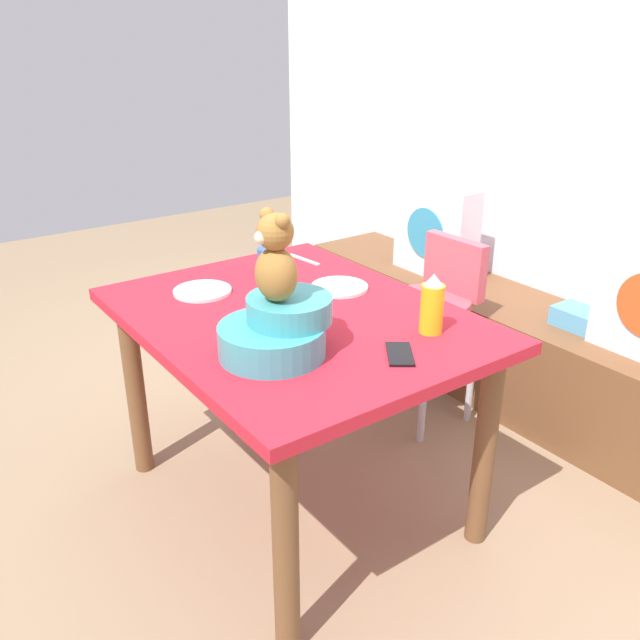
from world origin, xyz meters
TOP-DOWN VIEW (x-y plane):
  - ground_plane at (0.00, 0.00)m, footprint 8.00×8.00m
  - back_wall at (0.00, 1.49)m, footprint 4.40×0.10m
  - window_bench at (0.00, 1.22)m, footprint 2.60×0.44m
  - pillow_floral_left at (-0.57, 1.20)m, footprint 0.44×0.15m
  - book_stack at (0.25, 1.22)m, footprint 0.20×0.14m
  - dining_table at (0.00, 0.00)m, footprint 1.20×0.93m
  - highchair at (-0.16, 0.78)m, footprint 0.34×0.45m
  - infant_seat_teal at (0.21, -0.20)m, footprint 0.30×0.33m
  - teddy_bear at (0.21, -0.20)m, footprint 0.13×0.12m
  - ketchup_bottle at (0.36, 0.25)m, footprint 0.07×0.07m
  - coffee_mug at (-0.38, 0.14)m, footprint 0.12×0.08m
  - dinner_plate_near at (-0.34, -0.16)m, footprint 0.20×0.20m
  - dinner_plate_far at (-0.09, 0.25)m, footprint 0.20×0.20m
  - cell_phone at (0.42, 0.07)m, footprint 0.16×0.14m
  - table_fork at (-0.42, 0.32)m, footprint 0.17×0.04m

SIDE VIEW (x-z plane):
  - ground_plane at x=0.00m, z-range 0.00..0.00m
  - window_bench at x=0.00m, z-range 0.00..0.46m
  - book_stack at x=0.25m, z-range 0.46..0.54m
  - highchair at x=-0.16m, z-range 0.13..0.92m
  - dining_table at x=0.00m, z-range 0.26..1.00m
  - pillow_floral_left at x=-0.57m, z-range 0.46..0.90m
  - table_fork at x=-0.42m, z-range 0.74..0.75m
  - cell_phone at x=0.42m, z-range 0.74..0.75m
  - dinner_plate_near at x=-0.34m, z-range 0.74..0.75m
  - dinner_plate_far at x=-0.09m, z-range 0.74..0.75m
  - coffee_mug at x=-0.38m, z-range 0.74..0.84m
  - infant_seat_teal at x=0.21m, z-range 0.73..0.89m
  - ketchup_bottle at x=0.36m, z-range 0.73..0.92m
  - teddy_bear at x=0.21m, z-range 0.89..1.14m
  - back_wall at x=0.00m, z-range 0.00..2.60m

